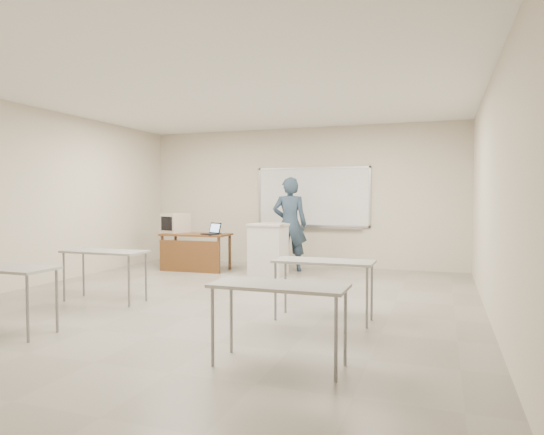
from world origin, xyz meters
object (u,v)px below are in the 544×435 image
at_px(podium, 268,249).
at_px(laptop, 211,232).
at_px(presenter, 290,224).
at_px(whiteboard, 313,198).
at_px(crt_monitor, 176,223).
at_px(instructor_desk, 194,245).
at_px(mouse, 222,233).
at_px(keyboard, 273,223).

bearing_deg(podium, laptop, -173.93).
height_order(laptop, presenter, presenter).
xyz_separation_m(whiteboard, crt_monitor, (-2.65, -1.24, -0.53)).
bearing_deg(laptop, podium, 25.26).
bearing_deg(laptop, crt_monitor, -170.77).
height_order(instructor_desk, mouse, mouse).
relative_size(instructor_desk, crt_monitor, 2.80).
xyz_separation_m(podium, keyboard, (0.15, -0.12, 0.50)).
height_order(instructor_desk, keyboard, keyboard).
height_order(whiteboard, presenter, whiteboard).
height_order(keyboard, presenter, presenter).
xyz_separation_m(crt_monitor, laptop, (0.95, -0.25, -0.14)).
height_order(whiteboard, podium, whiteboard).
relative_size(podium, mouse, 10.39).
bearing_deg(crt_monitor, mouse, 13.94).
distance_m(podium, laptop, 1.24).
height_order(podium, laptop, podium).
bearing_deg(whiteboard, keyboard, -102.43).
xyz_separation_m(instructor_desk, crt_monitor, (-0.55, 0.24, 0.42)).
relative_size(laptop, keyboard, 0.64).
xyz_separation_m(podium, mouse, (-1.05, 0.15, 0.27)).
relative_size(mouse, keyboard, 0.19).
bearing_deg(instructor_desk, presenter, 17.47).
distance_m(whiteboard, presenter, 1.02).
xyz_separation_m(instructor_desk, keyboard, (1.75, -0.11, 0.46)).
bearing_deg(mouse, instructor_desk, -166.54).
distance_m(podium, crt_monitor, 2.21).
distance_m(podium, keyboard, 0.54).
distance_m(laptop, presenter, 1.59).
height_order(crt_monitor, presenter, presenter).
bearing_deg(keyboard, laptop, -166.66).
bearing_deg(crt_monitor, whiteboard, 42.97).
bearing_deg(whiteboard, laptop, -138.70).
xyz_separation_m(instructor_desk, presenter, (1.84, 0.66, 0.41)).
height_order(crt_monitor, mouse, crt_monitor).
height_order(mouse, presenter, presenter).
bearing_deg(keyboard, mouse, -175.35).
height_order(laptop, keyboard, keyboard).
distance_m(laptop, mouse, 0.23).
bearing_deg(whiteboard, podium, -108.81).
height_order(podium, presenter, presenter).
xyz_separation_m(keyboard, presenter, (0.09, 0.76, -0.05)).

